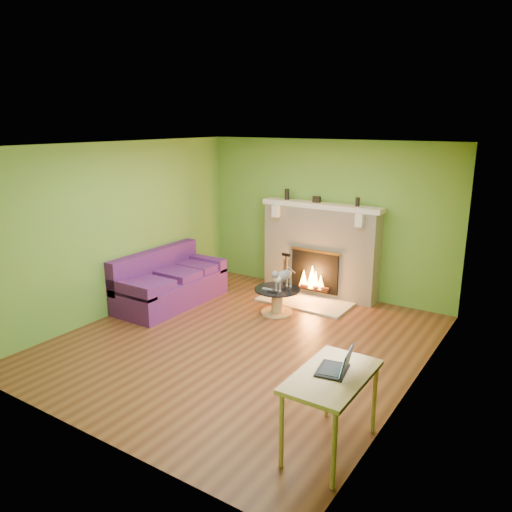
{
  "coord_description": "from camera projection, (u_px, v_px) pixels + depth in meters",
  "views": [
    {
      "loc": [
        3.54,
        -5.1,
        2.88
      ],
      "look_at": [
        -0.04,
        0.4,
        1.1
      ],
      "focal_mm": 35.0,
      "sensor_mm": 36.0,
      "label": 1
    }
  ],
  "objects": [
    {
      "name": "window_pane",
      "position": [
        390.0,
        276.0,
        4.43
      ],
      "size": [
        0.0,
        1.06,
        1.06
      ],
      "primitive_type": "plane",
      "rotation": [
        1.57,
        0.0,
        -1.57
      ],
      "color": "white",
      "rests_on": "wall_right"
    },
    {
      "name": "remote_silver",
      "position": [
        268.0,
        289.0,
        7.6
      ],
      "size": [
        0.17,
        0.05,
        0.02
      ],
      "primitive_type": "cube",
      "rotation": [
        0.0,
        0.0,
        0.05
      ],
      "color": "gray",
      "rests_on": "coffee_table"
    },
    {
      "name": "wall_left",
      "position": [
        120.0,
        229.0,
        7.59
      ],
      "size": [
        0.0,
        5.0,
        5.0
      ],
      "primitive_type": "plane",
      "rotation": [
        1.57,
        0.0,
        1.57
      ],
      "color": "#5A8F2E",
      "rests_on": "floor"
    },
    {
      "name": "wall_back",
      "position": [
        326.0,
        218.0,
        8.42
      ],
      "size": [
        5.0,
        0.0,
        5.0
      ],
      "primitive_type": "plane",
      "rotation": [
        1.57,
        0.0,
        0.0
      ],
      "color": "#5A8F2E",
      "rests_on": "floor"
    },
    {
      "name": "fireplace",
      "position": [
        320.0,
        250.0,
        8.41
      ],
      "size": [
        2.1,
        0.46,
        1.58
      ],
      "color": "beige",
      "rests_on": "floor"
    },
    {
      "name": "mantel_vase_right",
      "position": [
        358.0,
        202.0,
        7.86
      ],
      "size": [
        0.07,
        0.07,
        0.14
      ],
      "primitive_type": "cylinder",
      "color": "black",
      "rests_on": "mantel"
    },
    {
      "name": "coffee_table",
      "position": [
        277.0,
        299.0,
        7.69
      ],
      "size": [
        0.7,
        0.7,
        0.4
      ],
      "color": "tan",
      "rests_on": "floor"
    },
    {
      "name": "mantel",
      "position": [
        321.0,
        206.0,
        8.19
      ],
      "size": [
        2.1,
        0.28,
        0.08
      ],
      "primitive_type": "cube",
      "color": "beige",
      "rests_on": "fireplace"
    },
    {
      "name": "floor",
      "position": [
        243.0,
        342.0,
        6.74
      ],
      "size": [
        5.0,
        5.0,
        0.0
      ],
      "primitive_type": "plane",
      "color": "#512917",
      "rests_on": "ground"
    },
    {
      "name": "wall_right",
      "position": [
        419.0,
        278.0,
        5.22
      ],
      "size": [
        0.0,
        5.0,
        5.0
      ],
      "primitive_type": "plane",
      "rotation": [
        1.57,
        0.0,
        -1.57
      ],
      "color": "#5A8F2E",
      "rests_on": "floor"
    },
    {
      "name": "wall_front",
      "position": [
        80.0,
        308.0,
        4.38
      ],
      "size": [
        5.0,
        0.0,
        5.0
      ],
      "primitive_type": "plane",
      "rotation": [
        -1.57,
        0.0,
        0.0
      ],
      "color": "#5A8F2E",
      "rests_on": "floor"
    },
    {
      "name": "hearth",
      "position": [
        305.0,
        302.0,
        8.19
      ],
      "size": [
        1.5,
        0.75,
        0.03
      ],
      "primitive_type": "cube",
      "color": "beige",
      "rests_on": "floor"
    },
    {
      "name": "sofa",
      "position": [
        169.0,
        283.0,
        8.11
      ],
      "size": [
        0.88,
        1.9,
        0.85
      ],
      "color": "#461758",
      "rests_on": "floor"
    },
    {
      "name": "laptop",
      "position": [
        333.0,
        358.0,
        4.37
      ],
      "size": [
        0.34,
        0.38,
        0.25
      ],
      "primitive_type": null,
      "rotation": [
        0.0,
        0.0,
        0.17
      ],
      "color": "black",
      "rests_on": "desk"
    },
    {
      "name": "ceiling",
      "position": [
        241.0,
        145.0,
        6.06
      ],
      "size": [
        5.0,
        5.0,
        0.0
      ],
      "primitive_type": "plane",
      "rotation": [
        3.14,
        0.0,
        0.0
      ],
      "color": "white",
      "rests_on": "wall_back"
    },
    {
      "name": "cat",
      "position": [
        284.0,
        278.0,
        7.59
      ],
      "size": [
        0.26,
        0.57,
        0.35
      ],
      "primitive_type": null,
      "rotation": [
        0.0,
        0.0,
        -0.1
      ],
      "color": "slate",
      "rests_on": "coffee_table"
    },
    {
      "name": "mantel_box",
      "position": [
        317.0,
        199.0,
        8.25
      ],
      "size": [
        0.12,
        0.08,
        0.1
      ],
      "primitive_type": "cube",
      "color": "black",
      "rests_on": "mantel"
    },
    {
      "name": "mantel_vase_left",
      "position": [
        287.0,
        194.0,
        8.53
      ],
      "size": [
        0.08,
        0.08,
        0.18
      ],
      "primitive_type": "cylinder",
      "color": "black",
      "rests_on": "mantel"
    },
    {
      "name": "fire_tools",
      "position": [
        286.0,
        273.0,
        8.45
      ],
      "size": [
        0.19,
        0.19,
        0.71
      ],
      "primitive_type": null,
      "color": "black",
      "rests_on": "hearth"
    },
    {
      "name": "desk",
      "position": [
        332.0,
        383.0,
        4.38
      ],
      "size": [
        0.59,
        1.01,
        0.75
      ],
      "color": "tan",
      "rests_on": "floor"
    },
    {
      "name": "window_frame",
      "position": [
        391.0,
        276.0,
        4.43
      ],
      "size": [
        0.0,
        1.2,
        1.2
      ],
      "primitive_type": "plane",
      "rotation": [
        1.57,
        0.0,
        -1.57
      ],
      "color": "silver",
      "rests_on": "wall_right"
    },
    {
      "name": "remote_black",
      "position": [
        272.0,
        292.0,
        7.48
      ],
      "size": [
        0.16,
        0.06,
        0.02
      ],
      "primitive_type": "cube",
      "rotation": [
        0.0,
        0.0,
        0.1
      ],
      "color": "black",
      "rests_on": "coffee_table"
    }
  ]
}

